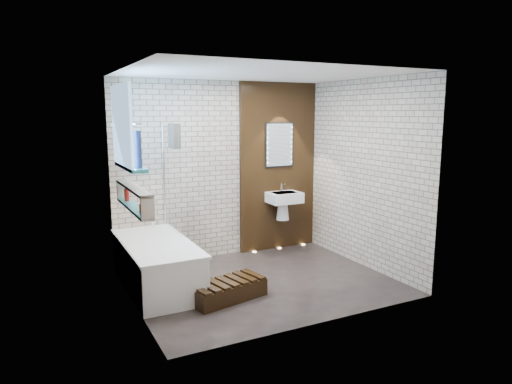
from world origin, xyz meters
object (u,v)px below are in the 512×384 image
bathtub (157,264)px  led_mirror (279,145)px  washbasin (284,201)px  bath_screen (172,179)px  walnut_step (227,291)px

bathtub → led_mirror: (2.17, 0.78, 1.36)m
bathtub → washbasin: bearing=16.0°
bathtub → bath_screen: bath_screen is taller
washbasin → led_mirror: size_ratio=0.83×
led_mirror → bathtub: bearing=-160.2°
washbasin → led_mirror: 0.88m
led_mirror → bath_screen: bearing=-169.3°
bathtub → washbasin: (2.17, 0.62, 0.50)m
bathtub → bath_screen: size_ratio=1.24×
led_mirror → walnut_step: led_mirror is taller
led_mirror → walnut_step: size_ratio=0.79×
bathtub → led_mirror: led_mirror is taller
bath_screen → washbasin: bearing=5.8°
led_mirror → washbasin: bearing=-90.0°
bath_screen → walnut_step: size_ratio=1.57×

